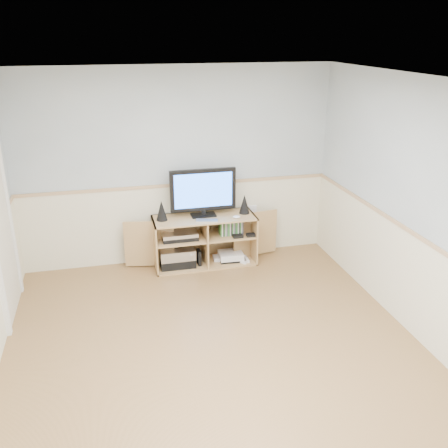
{
  "coord_description": "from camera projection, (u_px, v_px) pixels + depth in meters",
  "views": [
    {
      "loc": [
        -0.88,
        -3.85,
        2.87
      ],
      "look_at": [
        0.36,
        1.2,
        0.84
      ],
      "focal_mm": 40.0,
      "sensor_mm": 36.0,
      "label": 1
    }
  ],
  "objects": [
    {
      "name": "media_cabinet",
      "position": [
        204.0,
        238.0,
        6.51
      ],
      "size": [
        2.04,
        0.49,
        0.65
      ],
      "color": "tan",
      "rests_on": "floor"
    },
    {
      "name": "mouse",
      "position": [
        237.0,
        217.0,
        6.29
      ],
      "size": [
        0.1,
        0.08,
        0.04
      ],
      "primitive_type": "ellipsoid",
      "rotation": [
        0.0,
        0.0,
        -0.15
      ],
      "color": "white",
      "rests_on": "media_cabinet"
    },
    {
      "name": "game_consoles",
      "position": [
        230.0,
        256.0,
        6.61
      ],
      "size": [
        0.45,
        0.3,
        0.11
      ],
      "color": "white",
      "rests_on": "media_cabinet"
    },
    {
      "name": "room",
      "position": [
        207.0,
        232.0,
        4.38
      ],
      "size": [
        4.04,
        4.54,
        2.54
      ],
      "color": "#A37748",
      "rests_on": "ground"
    },
    {
      "name": "keyboard",
      "position": [
        207.0,
        220.0,
        6.21
      ],
      "size": [
        0.29,
        0.17,
        0.01
      ],
      "primitive_type": "cube",
      "rotation": [
        0.0,
        0.0,
        -0.25
      ],
      "color": "silver",
      "rests_on": "media_cabinet"
    },
    {
      "name": "speaker_left",
      "position": [
        162.0,
        210.0,
        6.19
      ],
      "size": [
        0.14,
        0.14,
        0.26
      ],
      "primitive_type": "cone",
      "color": "black",
      "rests_on": "media_cabinet"
    },
    {
      "name": "av_components",
      "position": [
        178.0,
        251.0,
        6.42
      ],
      "size": [
        0.52,
        0.33,
        0.47
      ],
      "color": "black",
      "rests_on": "media_cabinet"
    },
    {
      "name": "wall_outlet",
      "position": [
        252.0,
        210.0,
        6.74
      ],
      "size": [
        0.12,
        0.03,
        0.12
      ],
      "primitive_type": "cube",
      "color": "white",
      "rests_on": "wall_back"
    },
    {
      "name": "speaker_right",
      "position": [
        244.0,
        204.0,
        6.43
      ],
      "size": [
        0.14,
        0.14,
        0.25
      ],
      "primitive_type": "cone",
      "color": "black",
      "rests_on": "media_cabinet"
    },
    {
      "name": "monitor",
      "position": [
        203.0,
        191.0,
        6.26
      ],
      "size": [
        0.84,
        0.18,
        0.62
      ],
      "color": "black",
      "rests_on": "media_cabinet"
    },
    {
      "name": "game_cases",
      "position": [
        231.0,
        227.0,
        6.46
      ],
      "size": [
        0.3,
        0.14,
        0.19
      ],
      "primitive_type": "cube",
      "color": "#3F8C3F",
      "rests_on": "media_cabinet"
    }
  ]
}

